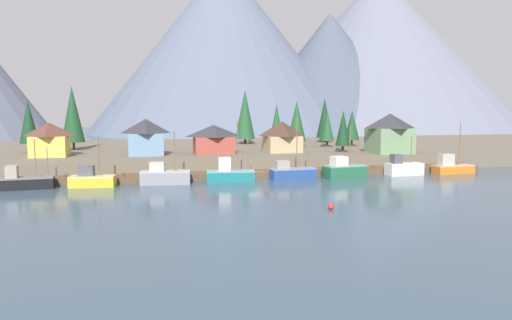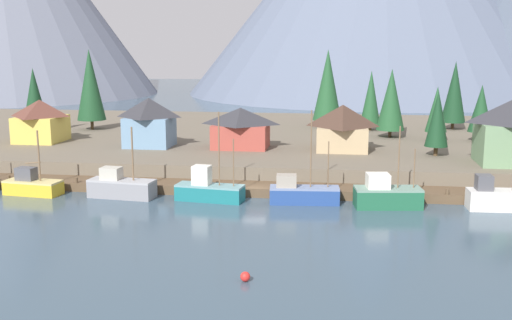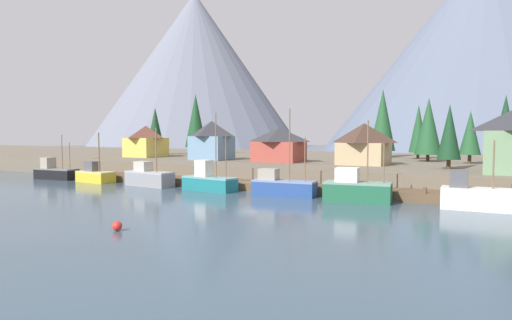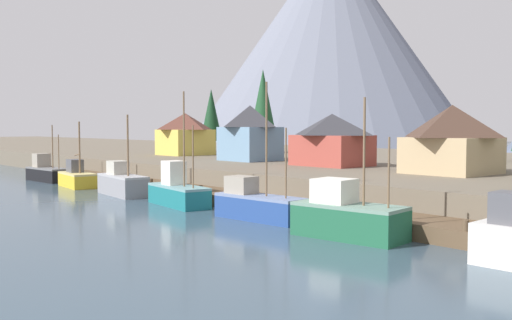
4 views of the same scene
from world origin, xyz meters
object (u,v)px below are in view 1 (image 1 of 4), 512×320
Objects in this scene: conifer_far_left at (325,118)px; channel_buoy at (331,207)px; fishing_boat_teal at (230,174)px; conifer_mid_right at (72,114)px; conifer_near_right at (327,126)px; house_red at (214,139)px; conifer_back_right at (245,114)px; house_blue at (146,137)px; house_tan at (282,136)px; conifer_near_left at (352,125)px; fishing_boat_orange at (452,167)px; house_green at (390,133)px; conifer_centre at (343,128)px; conifer_mid_left at (297,121)px; fishing_boat_green at (344,170)px; fishing_boat_blue at (292,172)px; fishing_boat_grey at (165,176)px; house_yellow at (50,139)px; conifer_back_left at (29,122)px; fishing_boat_white at (403,168)px; fishing_boat_black at (24,181)px; conifer_far_right at (277,122)px; fishing_boat_yellow at (92,180)px.

conifer_far_left is 68.48m from channel_buoy.
conifer_mid_right is at bearing 135.91° from fishing_boat_teal.
fishing_boat_teal is 1.21× the size of conifer_near_right.
conifer_back_right reaches higher than house_red.
house_blue is (-12.04, 18.28, 4.69)m from fishing_boat_teal.
channel_buoy is at bearing -99.09° from house_tan.
house_blue is 46.52m from conifer_near_left.
fishing_boat_orange is 1.13× the size of house_red.
house_green is at bearing -20.39° from house_tan.
conifer_far_left reaches higher than conifer_centre.
house_tan is at bearing 1.74° from house_blue.
conifer_mid_left is at bearing -46.91° from conifer_back_right.
conifer_near_left is at bearing 55.49° from fishing_boat_green.
fishing_boat_blue is 1.28× the size of house_green.
fishing_boat_grey is 0.76× the size of conifer_mid_left.
conifer_back_right reaches higher than house_yellow.
conifer_near_right reaches higher than channel_buoy.
conifer_mid_right is (-64.51, 33.13, 8.65)m from fishing_boat_orange.
house_yellow is at bearing 152.13° from fishing_boat_teal.
house_green is at bearing 27.39° from fishing_boat_teal.
house_tan is (42.38, -1.22, -0.02)m from house_yellow.
channel_buoy is at bearing -127.30° from house_green.
conifer_mid_left is at bearing 106.68° from conifer_centre.
fishing_boat_teal is 44.94m from conifer_back_left.
fishing_boat_white is at bearing -93.47° from conifer_far_left.
house_blue reaches higher than house_red.
conifer_back_left reaches higher than house_green.
conifer_mid_right reaches higher than house_blue.
fishing_boat_black is 0.95× the size of house_red.
conifer_mid_right reaches higher than fishing_boat_green.
house_yellow is at bearing -171.61° from conifer_near_right.
conifer_back_right reaches higher than fishing_boat_white.
fishing_boat_white is 0.63× the size of conifer_back_left.
conifer_near_right is 54.42m from channel_buoy.
conifer_near_right is at bearing 65.49° from fishing_boat_green.
fishing_boat_orange is at bearing -3.99° from fishing_boat_black.
conifer_far_right is at bearing 82.51° from fishing_boat_green.
conifer_back_right is at bearing 83.23° from fishing_boat_blue.
conifer_centre is at bearing -5.98° from house_red.
fishing_boat_yellow is at bearing 175.61° from fishing_boat_blue.
fishing_boat_yellow reaches higher than fishing_boat_white.
fishing_boat_green is 19.84m from fishing_boat_orange.
fishing_boat_yellow is 0.55× the size of conifer_back_right.
conifer_back_left is (-66.70, 16.86, 2.06)m from house_green.
fishing_boat_black is 28.41m from fishing_boat_teal.
channel_buoy is (-11.01, -21.53, -0.93)m from fishing_boat_green.
fishing_boat_teal is 0.73× the size of conifer_mid_right.
fishing_boat_black is 0.88× the size of fishing_boat_green.
conifer_far_right is (8.41, 38.18, 6.71)m from fishing_boat_blue.
fishing_boat_black is 1.02× the size of fishing_boat_yellow.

